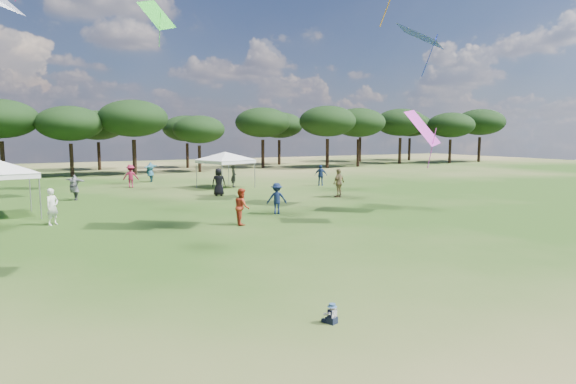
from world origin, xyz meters
name	(u,v)px	position (x,y,z in m)	size (l,w,h in m)	color
ground	(405,361)	(0.00, 0.00, 0.00)	(140.00, 140.00, 0.00)	#2E4F17
tree_line	(119,122)	(2.39, 47.41, 5.42)	(108.78, 17.63, 7.77)	black
tent_left	(0,163)	(-7.32, 21.01, 2.74)	(6.19, 6.19, 3.16)	gray
tent_right	(225,154)	(7.19, 28.48, 2.65)	(6.46, 6.46, 3.07)	gray
toddler	(332,314)	(-0.22, 2.14, 0.20)	(0.34, 0.36, 0.45)	black
festival_crowd	(117,186)	(-1.28, 25.17, 0.86)	(30.07, 23.43, 1.88)	white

